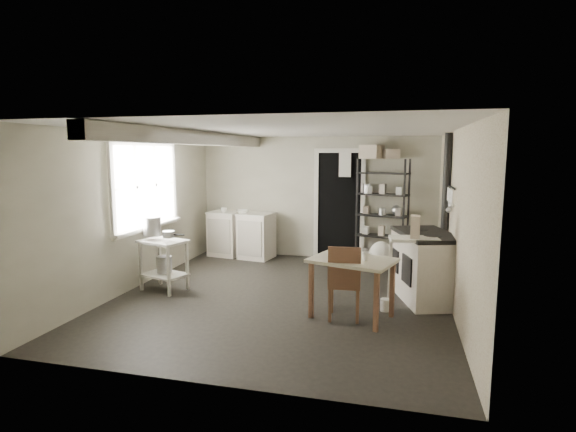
% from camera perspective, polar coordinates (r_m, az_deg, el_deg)
% --- Properties ---
extents(floor, '(5.00, 5.00, 0.00)m').
position_cam_1_polar(floor, '(6.41, -0.66, -10.15)').
color(floor, black).
rests_on(floor, ground).
extents(ceiling, '(5.00, 5.00, 0.00)m').
position_cam_1_polar(ceiling, '(6.10, -0.69, 10.85)').
color(ceiling, silver).
rests_on(ceiling, wall_back).
extents(wall_back, '(4.50, 0.02, 2.30)m').
position_cam_1_polar(wall_back, '(8.57, 3.56, 2.33)').
color(wall_back, '#B4B09A').
rests_on(wall_back, ground).
extents(wall_front, '(4.50, 0.02, 2.30)m').
position_cam_1_polar(wall_front, '(3.82, -10.24, -4.97)').
color(wall_front, '#B4B09A').
rests_on(wall_front, ground).
extents(wall_left, '(0.02, 5.00, 2.30)m').
position_cam_1_polar(wall_left, '(7.06, -18.65, 0.69)').
color(wall_left, '#B4B09A').
rests_on(wall_left, ground).
extents(wall_right, '(0.02, 5.00, 2.30)m').
position_cam_1_polar(wall_right, '(5.99, 20.62, -0.64)').
color(wall_right, '#B4B09A').
rests_on(wall_right, ground).
extents(window, '(0.12, 1.76, 1.28)m').
position_cam_1_polar(window, '(7.18, -17.71, 3.66)').
color(window, silver).
rests_on(window, wall_left).
extents(doorway, '(0.96, 0.10, 2.08)m').
position_cam_1_polar(doorway, '(8.49, 6.50, 1.22)').
color(doorway, silver).
rests_on(doorway, ground).
extents(ceiling_beam, '(0.18, 5.00, 0.18)m').
position_cam_1_polar(ceiling_beam, '(6.50, -11.13, 9.65)').
color(ceiling_beam, silver).
rests_on(ceiling_beam, ceiling).
extents(wallpaper_panel, '(0.01, 5.00, 2.30)m').
position_cam_1_polar(wallpaper_panel, '(5.99, 20.53, -0.64)').
color(wallpaper_panel, beige).
rests_on(wallpaper_panel, wall_right).
extents(utensil_rail, '(0.06, 1.20, 0.44)m').
position_cam_1_polar(utensil_rail, '(6.54, 19.68, 3.62)').
color(utensil_rail, silver).
rests_on(utensil_rail, wall_right).
extents(prep_table, '(0.76, 0.63, 0.74)m').
position_cam_1_polar(prep_table, '(6.83, -15.48, -5.82)').
color(prep_table, silver).
rests_on(prep_table, ground).
extents(stockpot, '(0.29, 0.29, 0.28)m').
position_cam_1_polar(stockpot, '(6.81, -16.90, -1.28)').
color(stockpot, silver).
rests_on(stockpot, prep_table).
extents(saucepan, '(0.19, 0.19, 0.09)m').
position_cam_1_polar(saucepan, '(6.61, -14.92, -2.26)').
color(saucepan, silver).
rests_on(saucepan, prep_table).
extents(bucket, '(0.27, 0.27, 0.24)m').
position_cam_1_polar(bucket, '(6.83, -15.44, -5.94)').
color(bucket, silver).
rests_on(bucket, prep_table).
extents(base_cabinets, '(1.39, 0.76, 0.87)m').
position_cam_1_polar(base_cabinets, '(8.73, -5.95, -2.17)').
color(base_cabinets, silver).
rests_on(base_cabinets, ground).
extents(mixing_bowl, '(0.38, 0.38, 0.08)m').
position_cam_1_polar(mixing_bowl, '(8.55, -5.81, 0.99)').
color(mixing_bowl, white).
rests_on(mixing_bowl, base_cabinets).
extents(counter_cup, '(0.15, 0.15, 0.09)m').
position_cam_1_polar(counter_cup, '(8.68, -8.15, 1.12)').
color(counter_cup, white).
rests_on(counter_cup, base_cabinets).
extents(shelf_rack, '(0.96, 0.58, 1.90)m').
position_cam_1_polar(shelf_rack, '(8.27, 11.87, 0.56)').
color(shelf_rack, black).
rests_on(shelf_rack, ground).
extents(shelf_jar, '(0.11, 0.12, 0.20)m').
position_cam_1_polar(shelf_jar, '(8.23, 10.27, 3.52)').
color(shelf_jar, white).
rests_on(shelf_jar, shelf_rack).
extents(storage_box_a, '(0.45, 0.43, 0.24)m').
position_cam_1_polar(storage_box_a, '(8.24, 10.57, 7.97)').
color(storage_box_a, beige).
rests_on(storage_box_a, shelf_rack).
extents(storage_box_b, '(0.32, 0.31, 0.17)m').
position_cam_1_polar(storage_box_b, '(8.22, 12.94, 7.76)').
color(storage_box_b, beige).
rests_on(storage_box_b, shelf_rack).
extents(stove, '(0.98, 1.32, 0.93)m').
position_cam_1_polar(stove, '(6.45, 17.02, -6.33)').
color(stove, silver).
rests_on(stove, ground).
extents(stovepipe, '(0.12, 0.12, 1.34)m').
position_cam_1_polar(stovepipe, '(6.68, 19.51, 4.05)').
color(stovepipe, black).
rests_on(stovepipe, stove).
extents(side_ledge, '(0.65, 0.41, 0.94)m').
position_cam_1_polar(side_ledge, '(6.02, 15.53, -7.40)').
color(side_ledge, silver).
rests_on(side_ledge, ground).
extents(oats_box, '(0.12, 0.19, 0.28)m').
position_cam_1_polar(oats_box, '(5.87, 15.84, -2.00)').
color(oats_box, beige).
rests_on(oats_box, side_ledge).
extents(work_table, '(1.13, 0.94, 0.73)m').
position_cam_1_polar(work_table, '(5.58, 8.11, -8.94)').
color(work_table, beige).
rests_on(work_table, ground).
extents(table_cup, '(0.14, 0.14, 0.10)m').
position_cam_1_polar(table_cup, '(5.42, 9.87, -4.78)').
color(table_cup, white).
rests_on(table_cup, work_table).
extents(chair, '(0.41, 0.43, 0.92)m').
position_cam_1_polar(chair, '(5.51, 7.21, -7.99)').
color(chair, brown).
rests_on(chair, ground).
extents(flour_sack, '(0.54, 0.51, 0.51)m').
position_cam_1_polar(flour_sack, '(7.82, 11.74, -5.15)').
color(flour_sack, white).
rests_on(flour_sack, ground).
extents(floor_crock, '(0.13, 0.13, 0.16)m').
position_cam_1_polar(floor_crock, '(5.96, 12.24, -11.00)').
color(floor_crock, white).
rests_on(floor_crock, ground).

